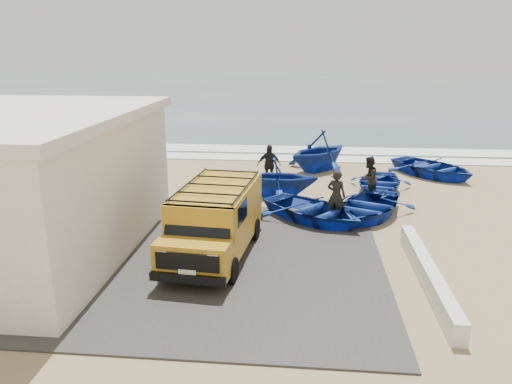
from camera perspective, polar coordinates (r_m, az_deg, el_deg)
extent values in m
plane|color=#A0865C|center=(16.68, -0.43, -5.04)|extent=(160.00, 160.00, 0.00)
cube|color=#393734|center=(15.19, -8.81, -7.36)|extent=(12.00, 10.00, 0.05)
cube|color=#385166|center=(71.73, 4.34, 11.42)|extent=(180.00, 88.00, 0.01)
cube|color=white|center=(28.16, 2.13, 3.91)|extent=(180.00, 1.60, 0.06)
cube|color=white|center=(30.60, 2.42, 4.89)|extent=(180.00, 2.20, 0.04)
cube|color=black|center=(16.20, -13.24, 3.49)|extent=(0.08, 0.70, 0.90)
cube|color=silver|center=(14.14, 19.05, -8.85)|extent=(0.35, 6.00, 0.55)
cube|color=#C18B1D|center=(15.13, -4.36, -2.51)|extent=(2.31, 4.16, 1.69)
cube|color=#C18B1D|center=(13.08, -7.17, -7.51)|extent=(2.02, 1.10, 0.92)
cube|color=black|center=(13.21, -6.65, -3.43)|extent=(1.81, 0.51, 0.73)
cube|color=black|center=(12.63, -7.86, -7.94)|extent=(1.65, 0.24, 0.46)
cube|color=black|center=(12.79, -7.83, -9.79)|extent=(1.99, 0.33, 0.23)
cube|color=black|center=(14.81, -4.49, 0.82)|extent=(2.19, 3.84, 0.06)
cylinder|color=black|center=(13.91, -10.19, -8.22)|extent=(0.29, 0.73, 0.72)
cylinder|color=black|center=(16.68, -6.31, -3.83)|extent=(0.29, 0.73, 0.72)
cylinder|color=black|center=(13.40, -2.80, -8.96)|extent=(0.29, 0.73, 0.72)
cylinder|color=black|center=(16.25, -0.15, -4.28)|extent=(0.29, 0.73, 0.72)
imported|color=navy|center=(18.02, 6.55, -2.07)|extent=(5.00, 4.88, 0.85)
imported|color=navy|center=(18.86, 12.74, -1.55)|extent=(4.27, 4.85, 0.83)
imported|color=navy|center=(20.80, 2.61, 1.77)|extent=(3.33, 2.90, 1.71)
imported|color=navy|center=(22.07, 13.84, 0.91)|extent=(3.44, 4.27, 0.78)
imported|color=navy|center=(25.36, 7.19, 4.71)|extent=(5.09, 5.15, 2.05)
imported|color=navy|center=(25.59, 19.55, 2.66)|extent=(5.11, 5.30, 0.89)
imported|color=black|center=(18.08, 9.15, -0.41)|extent=(0.80, 0.67, 1.87)
imported|color=black|center=(20.79, 12.73, 1.52)|extent=(1.04, 1.11, 1.82)
imported|color=black|center=(22.57, 1.48, 3.12)|extent=(1.16, 0.69, 1.85)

